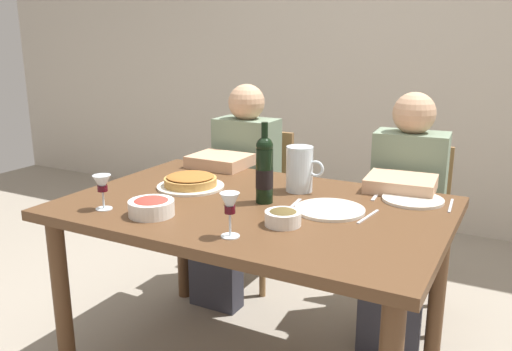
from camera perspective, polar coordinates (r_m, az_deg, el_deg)
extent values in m
cube|color=beige|center=(4.10, 15.15, 14.20)|extent=(8.00, 0.10, 2.80)
cube|color=brown|center=(2.12, -0.20, -3.58)|extent=(1.50, 1.00, 0.04)
cylinder|color=brown|center=(2.35, -20.28, -12.59)|extent=(0.07, 0.07, 0.72)
cylinder|color=brown|center=(2.92, -7.93, -6.39)|extent=(0.07, 0.07, 0.72)
cylinder|color=brown|center=(2.44, 19.07, -11.48)|extent=(0.07, 0.07, 0.72)
cylinder|color=black|center=(2.10, 0.92, -0.04)|extent=(0.07, 0.07, 0.22)
sphere|color=black|center=(2.07, 0.93, 3.24)|extent=(0.07, 0.07, 0.07)
cylinder|color=black|center=(2.06, 0.94, 4.63)|extent=(0.03, 0.03, 0.08)
cylinder|color=black|center=(2.10, 0.92, -0.33)|extent=(0.07, 0.07, 0.08)
cylinder|color=silver|center=(2.26, 4.73, 0.72)|extent=(0.12, 0.12, 0.20)
cylinder|color=silver|center=(2.27, 4.71, -0.15)|extent=(0.11, 0.11, 0.12)
torus|color=silver|center=(2.23, 6.51, 0.74)|extent=(0.07, 0.01, 0.07)
cylinder|color=silver|center=(2.35, -7.09, -1.17)|extent=(0.30, 0.30, 0.01)
cylinder|color=#C18E47|center=(2.34, -7.11, -0.65)|extent=(0.23, 0.23, 0.03)
ellipsoid|color=#9E6028|center=(2.34, -7.12, -0.09)|extent=(0.21, 0.21, 0.02)
cylinder|color=white|center=(2.00, -11.25, -3.46)|extent=(0.17, 0.17, 0.06)
ellipsoid|color=#B2382D|center=(2.00, -11.28, -2.91)|extent=(0.14, 0.14, 0.04)
cylinder|color=white|center=(1.87, 2.93, -4.64)|extent=(0.13, 0.13, 0.05)
ellipsoid|color=brown|center=(1.86, 2.94, -4.14)|extent=(0.11, 0.11, 0.04)
cylinder|color=silver|center=(2.13, -16.13, -3.47)|extent=(0.06, 0.06, 0.00)
cylinder|color=silver|center=(2.12, -16.19, -2.57)|extent=(0.01, 0.01, 0.07)
cone|color=silver|center=(2.10, -16.32, -0.84)|extent=(0.07, 0.07, 0.07)
cylinder|color=#470A14|center=(2.10, -16.28, -1.33)|extent=(0.04, 0.04, 0.02)
cylinder|color=silver|center=(1.77, -2.81, -6.57)|extent=(0.06, 0.06, 0.00)
cylinder|color=silver|center=(1.76, -2.82, -5.36)|extent=(0.01, 0.01, 0.08)
cone|color=silver|center=(1.73, -2.86, -3.05)|extent=(0.07, 0.07, 0.07)
cylinder|color=#470A14|center=(1.74, -2.85, -3.69)|extent=(0.04, 0.04, 0.03)
cylinder|color=silver|center=(2.04, 8.00, -3.68)|extent=(0.27, 0.27, 0.01)
cylinder|color=silver|center=(2.24, 16.62, -2.50)|extent=(0.25, 0.25, 0.01)
cube|color=silver|center=(2.09, 4.14, -3.18)|extent=(0.03, 0.16, 0.00)
cube|color=silver|center=(2.00, 12.04, -4.37)|extent=(0.03, 0.18, 0.00)
cube|color=silver|center=(2.21, 20.34, -3.08)|extent=(0.02, 0.18, 0.00)
cube|color=silver|center=(2.27, 12.91, -2.10)|extent=(0.03, 0.16, 0.00)
cube|color=olive|center=(3.06, -0.62, -3.21)|extent=(0.40, 0.40, 0.02)
cube|color=olive|center=(3.16, 1.00, 1.32)|extent=(0.36, 0.03, 0.40)
cylinder|color=olive|center=(3.09, -4.93, -7.74)|extent=(0.04, 0.04, 0.45)
cylinder|color=olive|center=(2.93, 0.71, -8.98)|extent=(0.04, 0.04, 0.45)
cylinder|color=olive|center=(3.36, -1.74, -5.81)|extent=(0.04, 0.04, 0.45)
cylinder|color=olive|center=(3.21, 3.55, -6.82)|extent=(0.04, 0.04, 0.45)
cube|color=gray|center=(2.96, -1.00, 1.37)|extent=(0.34, 0.20, 0.50)
sphere|color=tan|center=(2.90, -1.03, 7.92)|extent=(0.20, 0.20, 0.20)
cube|color=#33333D|center=(2.87, -2.85, -4.27)|extent=(0.31, 0.38, 0.14)
cube|color=#33333D|center=(2.86, -4.36, -10.25)|extent=(0.27, 0.12, 0.40)
cube|color=tan|center=(2.71, -3.92, 1.60)|extent=(0.29, 0.24, 0.06)
cube|color=olive|center=(2.77, 16.02, -5.81)|extent=(0.43, 0.43, 0.02)
cube|color=olive|center=(2.88, 16.83, -0.68)|extent=(0.36, 0.06, 0.40)
cylinder|color=olive|center=(2.73, 11.55, -11.20)|extent=(0.04, 0.04, 0.45)
cylinder|color=olive|center=(2.69, 18.79, -12.11)|extent=(0.04, 0.04, 0.45)
cylinder|color=olive|center=(3.03, 12.95, -8.54)|extent=(0.04, 0.04, 0.45)
cylinder|color=olive|center=(3.00, 19.41, -9.31)|extent=(0.04, 0.04, 0.45)
cube|color=gray|center=(2.65, 16.22, -0.82)|extent=(0.35, 0.23, 0.50)
sphere|color=tan|center=(2.59, 16.76, 6.46)|extent=(0.20, 0.20, 0.20)
cube|color=#33333D|center=(2.55, 15.23, -7.30)|extent=(0.34, 0.40, 0.14)
cube|color=#33333D|center=(2.53, 14.27, -14.18)|extent=(0.28, 0.14, 0.40)
cube|color=tan|center=(2.37, 15.42, -0.86)|extent=(0.31, 0.26, 0.06)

